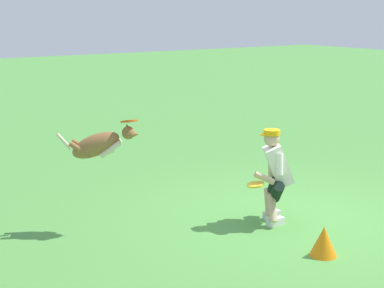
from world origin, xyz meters
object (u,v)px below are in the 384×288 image
(person, at_px, (275,173))
(training_cone, at_px, (324,241))
(frisbee_held, at_px, (255,184))
(frisbee_flying, at_px, (129,121))
(dog, at_px, (99,144))

(person, xyz_separation_m, training_cone, (0.29, 1.19, -0.52))
(frisbee_held, distance_m, training_cone, 1.23)
(person, bearing_deg, frisbee_flying, 5.21)
(dog, distance_m, frisbee_held, 2.10)
(dog, bearing_deg, person, 4.56)
(person, distance_m, frisbee_held, 0.40)
(dog, height_order, training_cone, dog)
(person, bearing_deg, training_cone, 108.33)
(dog, relative_size, frisbee_held, 4.11)
(frisbee_held, bearing_deg, frisbee_flying, -34.12)
(person, xyz_separation_m, frisbee_held, (0.38, 0.04, -0.09))
(dog, height_order, frisbee_held, dog)
(person, relative_size, dog, 1.38)
(dog, relative_size, training_cone, 2.58)
(frisbee_flying, distance_m, training_cone, 2.83)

